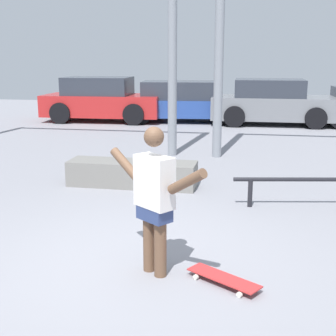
# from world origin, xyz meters

# --- Properties ---
(ground_plane) EXTENTS (36.00, 36.00, 0.00)m
(ground_plane) POSITION_xyz_m (0.00, 0.00, 0.00)
(ground_plane) COLOR gray
(skateboarder) EXTENTS (1.15, 0.93, 1.54)m
(skateboarder) POSITION_xyz_m (0.29, -0.21, 0.84)
(skateboarder) COLOR brown
(skateboarder) RESTS_ON ground_plane
(skateboard) EXTENTS (0.77, 0.60, 0.08)m
(skateboard) POSITION_xyz_m (1.01, -0.34, 0.06)
(skateboard) COLOR red
(skateboard) RESTS_ON ground_plane
(grind_box) EXTENTS (2.23, 0.63, 0.43)m
(grind_box) POSITION_xyz_m (-0.76, 3.02, 0.22)
(grind_box) COLOR slate
(grind_box) RESTS_ON ground_plane
(grind_rail) EXTENTS (2.80, 0.53, 0.45)m
(grind_rail) POSITION_xyz_m (2.40, 2.39, 0.36)
(grind_rail) COLOR black
(grind_rail) RESTS_ON ground_plane
(parked_car_red) EXTENTS (4.07, 1.93, 1.50)m
(parked_car_red) POSITION_xyz_m (-3.83, 10.91, 0.72)
(parked_car_red) COLOR red
(parked_car_red) RESTS_ON ground_plane
(parked_car_blue) EXTENTS (4.63, 2.19, 1.37)m
(parked_car_blue) POSITION_xyz_m (-1.08, 11.33, 0.66)
(parked_car_blue) COLOR #284793
(parked_car_blue) RESTS_ON ground_plane
(parked_car_grey) EXTENTS (4.01, 1.94, 1.47)m
(parked_car_grey) POSITION_xyz_m (1.92, 11.13, 0.71)
(parked_car_grey) COLOR slate
(parked_car_grey) RESTS_ON ground_plane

